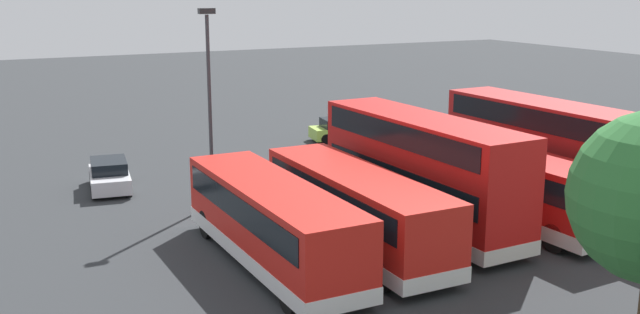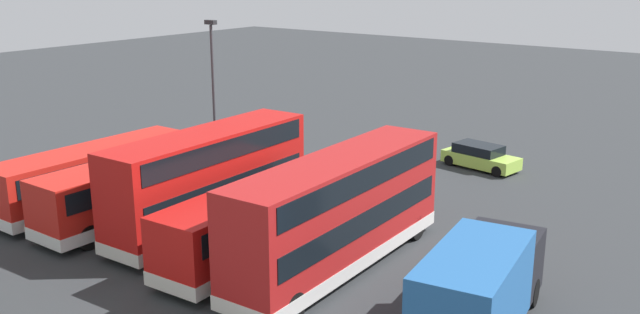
{
  "view_description": "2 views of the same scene",
  "coord_description": "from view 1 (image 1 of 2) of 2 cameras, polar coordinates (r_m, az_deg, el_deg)",
  "views": [
    {
      "loc": [
        16.67,
        34.3,
        9.68
      ],
      "look_at": [
        0.85,
        3.13,
        1.47
      ],
      "focal_mm": 41.63,
      "sensor_mm": 36.0,
      "label": 1
    },
    {
      "loc": [
        -21.74,
        31.43,
        11.66
      ],
      "look_at": [
        -0.85,
        3.53,
        2.0
      ],
      "focal_mm": 39.27,
      "sensor_mm": 36.0,
      "label": 2
    }
  ],
  "objects": [
    {
      "name": "car_hatchback_silver",
      "position": [
        46.83,
        1.96,
        2.15
      ],
      "size": [
        4.69,
        2.47,
        1.43
      ],
      "color": "#A5D14C",
      "rests_on": "ground"
    },
    {
      "name": "bus_double_decker_near_end",
      "position": [
        34.32,
        17.59,
        0.42
      ],
      "size": [
        3.03,
        11.94,
        4.55
      ],
      "color": "#A51919",
      "rests_on": "ground"
    },
    {
      "name": "lamp_post_tall",
      "position": [
        32.54,
        -8.5,
        4.83
      ],
      "size": [
        0.7,
        0.3,
        8.66
      ],
      "color": "#38383D",
      "rests_on": "ground"
    },
    {
      "name": "bus_single_deck_fourth",
      "position": [
        27.42,
        2.79,
        -3.9
      ],
      "size": [
        2.62,
        10.37,
        2.95
      ],
      "color": "red",
      "rests_on": "ground"
    },
    {
      "name": "waste_bin_yellow",
      "position": [
        37.48,
        3.89,
        -1.04
      ],
      "size": [
        0.6,
        0.6,
        0.95
      ],
      "primitive_type": "cylinder",
      "color": "yellow",
      "rests_on": "ground"
    },
    {
      "name": "bus_double_decker_third",
      "position": [
        29.9,
        7.78,
        -0.91
      ],
      "size": [
        2.94,
        10.87,
        4.55
      ],
      "color": "#B71411",
      "rests_on": "ground"
    },
    {
      "name": "car_small_green",
      "position": [
        36.95,
        -15.88,
        -1.37
      ],
      "size": [
        2.37,
        4.19,
        1.43
      ],
      "color": "silver",
      "rests_on": "ground"
    },
    {
      "name": "bus_single_deck_second",
      "position": [
        31.67,
        14.21,
        -1.94
      ],
      "size": [
        3.08,
        10.44,
        2.95
      ],
      "color": "#B71411",
      "rests_on": "ground"
    },
    {
      "name": "bus_single_deck_fifth",
      "position": [
        25.92,
        -3.7,
        -4.93
      ],
      "size": [
        2.66,
        10.53,
        2.95
      ],
      "color": "red",
      "rests_on": "ground"
    },
    {
      "name": "ground_plane",
      "position": [
        39.35,
        -0.96,
        -1.03
      ],
      "size": [
        140.0,
        140.0,
        0.0
      ],
      "primitive_type": "plane",
      "color": "#2D3033"
    }
  ]
}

